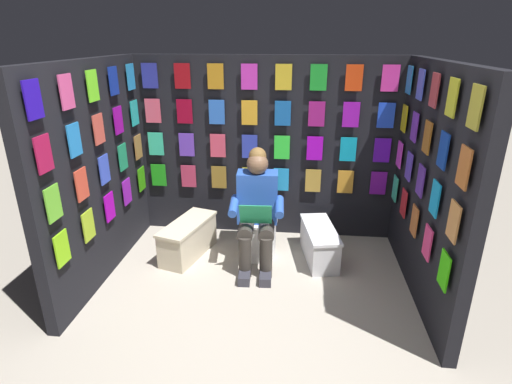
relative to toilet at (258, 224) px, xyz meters
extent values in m
plane|color=#B2A899|center=(-0.03, 1.50, -0.33)|extent=(30.00, 30.00, 0.00)
cube|color=black|center=(-0.03, -0.54, 0.68)|extent=(2.96, 0.10, 2.01)
cube|color=#1F971A|center=(1.21, -0.46, 0.35)|extent=(0.17, 0.01, 0.26)
cube|color=#B83152|center=(0.86, -0.46, 0.35)|extent=(0.17, 0.01, 0.26)
cube|color=olive|center=(0.50, -0.46, 0.35)|extent=(0.17, 0.01, 0.26)
cube|color=olive|center=(0.14, -0.46, 0.35)|extent=(0.17, 0.01, 0.26)
cube|color=#229DEB|center=(-0.21, -0.46, 0.35)|extent=(0.17, 0.01, 0.26)
cube|color=#B48930|center=(-0.57, -0.46, 0.35)|extent=(0.17, 0.01, 0.26)
cube|color=orange|center=(-0.92, -0.46, 0.35)|extent=(0.17, 0.01, 0.26)
cube|color=#731196|center=(-1.28, -0.46, 0.35)|extent=(0.17, 0.01, 0.26)
cube|color=#33C79A|center=(1.21, -0.46, 0.72)|extent=(0.17, 0.01, 0.26)
cube|color=#6539BF|center=(0.86, -0.46, 0.72)|extent=(0.17, 0.01, 0.26)
cube|color=#DB425D|center=(0.50, -0.46, 0.72)|extent=(0.17, 0.01, 0.26)
cube|color=#2C3BB2|center=(0.14, -0.46, 0.72)|extent=(0.17, 0.01, 0.26)
cube|color=#2FE136|center=(-0.21, -0.46, 0.72)|extent=(0.17, 0.01, 0.26)
cube|color=#A40AC7|center=(-0.57, -0.46, 0.72)|extent=(0.17, 0.01, 0.26)
cube|color=#0D9AC1|center=(-0.92, -0.46, 0.72)|extent=(0.17, 0.01, 0.26)
cube|color=#5410B5|center=(-1.28, -0.46, 0.72)|extent=(0.17, 0.01, 0.26)
cube|color=#E54F68|center=(1.21, -0.46, 1.10)|extent=(0.17, 0.01, 0.26)
cube|color=maroon|center=(0.86, -0.46, 1.10)|extent=(0.17, 0.01, 0.26)
cube|color=blue|center=(0.50, -0.46, 1.10)|extent=(0.17, 0.01, 0.26)
cube|color=gold|center=(0.14, -0.46, 1.10)|extent=(0.17, 0.01, 0.26)
cube|color=#165AAA|center=(-0.21, -0.46, 1.10)|extent=(0.17, 0.01, 0.26)
cube|color=#97186F|center=(-0.57, -0.46, 1.10)|extent=(0.17, 0.01, 0.26)
cube|color=purple|center=(-0.92, -0.46, 1.10)|extent=(0.17, 0.01, 0.26)
cube|color=blue|center=(-1.28, -0.46, 1.10)|extent=(0.17, 0.01, 0.26)
cube|color=navy|center=(1.21, -0.46, 1.47)|extent=(0.17, 0.01, 0.26)
cube|color=maroon|center=(0.86, -0.46, 1.47)|extent=(0.17, 0.01, 0.26)
cube|color=#BD7C19|center=(0.50, -0.46, 1.47)|extent=(0.17, 0.01, 0.26)
cube|color=#C92EB2|center=(0.14, -0.46, 1.47)|extent=(0.17, 0.01, 0.26)
cube|color=gold|center=(-0.21, -0.46, 1.47)|extent=(0.17, 0.01, 0.26)
cube|color=#199328|center=(-0.57, -0.46, 1.47)|extent=(0.17, 0.01, 0.26)
cube|color=red|center=(-0.92, -0.46, 1.47)|extent=(0.17, 0.01, 0.26)
cube|color=#E1319C|center=(-1.28, -0.46, 1.47)|extent=(0.17, 0.01, 0.26)
cube|color=black|center=(-1.51, 0.50, 0.68)|extent=(0.10, 1.99, 2.01)
cube|color=#39C399|center=(-1.43, -0.31, 0.35)|extent=(0.01, 0.17, 0.26)
cube|color=red|center=(-1.43, 0.10, 0.35)|extent=(0.01, 0.17, 0.26)
cube|color=#C36932|center=(-1.43, 0.50, 0.35)|extent=(0.01, 0.17, 0.26)
cube|color=#F0387B|center=(-1.43, 0.91, 0.35)|extent=(0.01, 0.17, 0.26)
cube|color=#33CE0A|center=(-1.43, 1.31, 0.35)|extent=(0.01, 0.17, 0.26)
cube|color=#E93DDE|center=(-1.43, -0.31, 0.72)|extent=(0.01, 0.17, 0.26)
cube|color=#583CC3|center=(-1.43, 0.10, 0.72)|extent=(0.01, 0.17, 0.26)
cube|color=#522B9C|center=(-1.43, 0.50, 0.72)|extent=(0.01, 0.17, 0.26)
cube|color=#1496DC|center=(-1.43, 0.91, 0.72)|extent=(0.01, 0.17, 0.26)
cube|color=#CB8442|center=(-1.43, 1.31, 0.72)|extent=(0.01, 0.17, 0.26)
cube|color=gold|center=(-1.43, -0.31, 1.10)|extent=(0.01, 0.17, 0.26)
cube|color=purple|center=(-1.43, 0.10, 1.10)|extent=(0.01, 0.17, 0.26)
cube|color=#98581A|center=(-1.43, 0.50, 1.10)|extent=(0.01, 0.17, 0.26)
cube|color=navy|center=(-1.43, 0.91, 1.10)|extent=(0.01, 0.17, 0.26)
cube|color=#B56128|center=(-1.43, 1.31, 1.10)|extent=(0.01, 0.17, 0.26)
cube|color=#2686D9|center=(-1.43, -0.31, 1.47)|extent=(0.01, 0.17, 0.26)
cube|color=#475BE2|center=(-1.43, 0.10, 1.47)|extent=(0.01, 0.17, 0.26)
cube|color=#A2363C|center=(-1.43, 0.50, 1.47)|extent=(0.01, 0.17, 0.26)
cube|color=gold|center=(-1.43, 0.91, 1.47)|extent=(0.01, 0.17, 0.26)
cube|color=#A69E2E|center=(-1.43, 1.31, 1.47)|extent=(0.01, 0.17, 0.26)
cube|color=black|center=(1.45, 0.50, 0.68)|extent=(0.10, 1.99, 2.01)
cube|color=#8BE218|center=(1.36, 1.31, 0.35)|extent=(0.01, 0.17, 0.26)
cube|color=#A9CF28|center=(1.36, 0.91, 0.35)|extent=(0.01, 0.17, 0.26)
cube|color=#AD0CBE|center=(1.36, 0.50, 0.35)|extent=(0.01, 0.17, 0.26)
cube|color=purple|center=(1.36, 0.10, 0.35)|extent=(0.01, 0.17, 0.26)
cube|color=#389911|center=(1.36, -0.31, 0.35)|extent=(0.01, 0.17, 0.26)
cube|color=#6AC932|center=(1.36, 1.31, 0.72)|extent=(0.01, 0.17, 0.26)
cube|color=#E14A34|center=(1.36, 0.91, 0.72)|extent=(0.01, 0.17, 0.26)
cube|color=blue|center=(1.36, 0.50, 0.72)|extent=(0.01, 0.17, 0.26)
cube|color=#1F905F|center=(1.36, 0.10, 0.72)|extent=(0.01, 0.17, 0.26)
cube|color=#9D6934|center=(1.36, -0.31, 0.72)|extent=(0.01, 0.17, 0.26)
cube|color=#AC1642|center=(1.36, 1.31, 1.10)|extent=(0.01, 0.17, 0.26)
cube|color=#2483DB|center=(1.36, 0.91, 1.10)|extent=(0.01, 0.17, 0.26)
cube|color=#D85143|center=(1.36, 0.50, 1.10)|extent=(0.01, 0.17, 0.26)
cube|color=#8E0E9B|center=(1.36, 0.10, 1.10)|extent=(0.01, 0.17, 0.26)
cube|color=#1EAEAB|center=(1.36, -0.31, 1.10)|extent=(0.01, 0.17, 0.26)
cube|color=#2710AE|center=(1.36, 1.31, 1.47)|extent=(0.01, 0.17, 0.26)
cube|color=#DC4B8A|center=(1.36, 0.91, 1.47)|extent=(0.01, 0.17, 0.26)
cube|color=#71ED27|center=(1.36, 0.50, 1.47)|extent=(0.01, 0.17, 0.26)
cube|color=#142E9A|center=(1.36, 0.10, 1.47)|extent=(0.01, 0.17, 0.26)
cube|color=#258CCE|center=(1.36, -0.31, 1.47)|extent=(0.01, 0.17, 0.26)
cylinder|color=white|center=(0.00, 0.08, -0.13)|extent=(0.38, 0.38, 0.40)
cylinder|color=white|center=(0.00, 0.08, 0.09)|extent=(0.41, 0.41, 0.02)
cube|color=white|center=(0.01, -0.18, 0.25)|extent=(0.39, 0.20, 0.36)
cylinder|color=white|center=(0.01, -0.09, 0.25)|extent=(0.39, 0.09, 0.39)
cube|color=blue|center=(0.00, 0.11, 0.36)|extent=(0.41, 0.24, 0.52)
sphere|color=brown|center=(-0.01, 0.14, 0.71)|extent=(0.21, 0.21, 0.21)
sphere|color=olive|center=(0.00, 0.11, 0.78)|extent=(0.17, 0.17, 0.17)
cylinder|color=#38332D|center=(-0.12, 0.30, 0.11)|extent=(0.17, 0.41, 0.15)
cylinder|color=#38332D|center=(0.08, 0.31, 0.11)|extent=(0.17, 0.41, 0.15)
cylinder|color=#38332D|center=(-0.13, 0.48, -0.11)|extent=(0.12, 0.12, 0.42)
cylinder|color=#38332D|center=(0.07, 0.49, -0.11)|extent=(0.12, 0.12, 0.42)
cube|color=#33333D|center=(-0.13, 0.54, -0.28)|extent=(0.12, 0.27, 0.09)
cube|color=#33333D|center=(0.07, 0.55, -0.28)|extent=(0.12, 0.27, 0.09)
cylinder|color=blue|center=(-0.23, 0.27, 0.33)|extent=(0.10, 0.31, 0.13)
cylinder|color=blue|center=(0.21, 0.30, 0.33)|extent=(0.10, 0.31, 0.13)
cube|color=#22995F|center=(-0.02, 0.45, 0.32)|extent=(0.31, 0.15, 0.23)
cube|color=silver|center=(-0.65, 0.07, -0.16)|extent=(0.40, 0.74, 0.33)
cube|color=white|center=(-0.65, 0.07, 0.01)|extent=(0.42, 0.78, 0.03)
cube|color=beige|center=(0.73, 0.14, -0.15)|extent=(0.48, 0.78, 0.35)
cube|color=beige|center=(0.73, 0.14, 0.04)|extent=(0.50, 0.82, 0.03)
camera|label=1|loc=(-0.40, 3.85, 1.86)|focal=28.43mm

